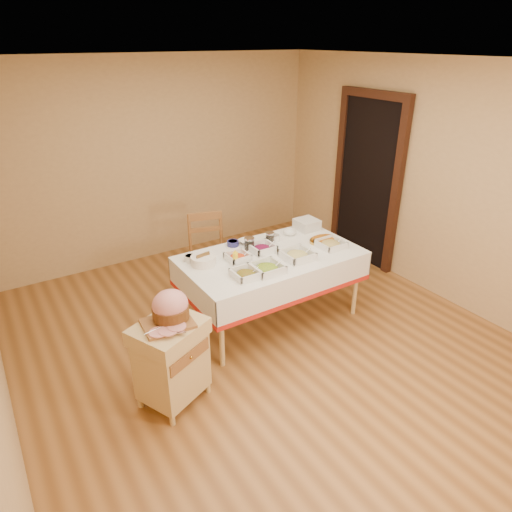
{
  "coord_description": "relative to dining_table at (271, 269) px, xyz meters",
  "views": [
    {
      "loc": [
        -2.08,
        -3.15,
        2.76
      ],
      "look_at": [
        0.05,
        0.2,
        0.85
      ],
      "focal_mm": 32.0,
      "sensor_mm": 36.0,
      "label": 1
    }
  ],
  "objects": [
    {
      "name": "serving_dish_d",
      "position": [
        0.64,
        -0.18,
        0.19
      ],
      "size": [
        0.26,
        0.26,
        0.1
      ],
      "color": "white",
      "rests_on": "dining_table"
    },
    {
      "name": "butcher_cart",
      "position": [
        -1.37,
        -0.6,
        -0.17
      ],
      "size": [
        0.66,
        0.62,
        0.75
      ],
      "color": "#DABA78",
      "rests_on": "ground"
    },
    {
      "name": "mustard_bottle",
      "position": [
        -0.42,
        0.0,
        0.23
      ],
      "size": [
        0.05,
        0.05,
        0.16
      ],
      "color": "yellow",
      "rests_on": "dining_table"
    },
    {
      "name": "serving_dish_f",
      "position": [
        -0.03,
        0.12,
        0.2
      ],
      "size": [
        0.25,
        0.24,
        0.12
      ],
      "color": "white",
      "rests_on": "dining_table"
    },
    {
      "name": "dining_table",
      "position": [
        0.0,
        0.0,
        0.0
      ],
      "size": [
        1.82,
        1.02,
        0.76
      ],
      "color": "#DABA78",
      "rests_on": "ground"
    },
    {
      "name": "brass_platter",
      "position": [
        0.66,
        -0.03,
        0.18
      ],
      "size": [
        0.33,
        0.23,
        0.04
      ],
      "color": "#B48B32",
      "rests_on": "dining_table"
    },
    {
      "name": "small_bowl_mid",
      "position": [
        -0.22,
        0.4,
        0.19
      ],
      "size": [
        0.13,
        0.13,
        0.05
      ],
      "color": "navy",
      "rests_on": "dining_table"
    },
    {
      "name": "serving_dish_c",
      "position": [
        0.17,
        -0.21,
        0.2
      ],
      "size": [
        0.29,
        0.29,
        0.12
      ],
      "color": "white",
      "rests_on": "dining_table"
    },
    {
      "name": "small_bowl_right",
      "position": [
        0.24,
        0.28,
        0.2
      ],
      "size": [
        0.12,
        0.12,
        0.06
      ],
      "color": "white",
      "rests_on": "dining_table"
    },
    {
      "name": "bowl_small_imported",
      "position": [
        0.47,
        0.32,
        0.18
      ],
      "size": [
        0.18,
        0.18,
        0.05
      ],
      "primitive_type": "imported",
      "rotation": [
        0.0,
        0.0,
        -0.29
      ],
      "color": "white",
      "rests_on": "dining_table"
    },
    {
      "name": "doorway",
      "position": [
        1.9,
        0.6,
        0.51
      ],
      "size": [
        0.09,
        1.1,
        2.2
      ],
      "color": "black",
      "rests_on": "ground"
    },
    {
      "name": "preserve_jar_right",
      "position": [
        0.16,
        0.25,
        0.22
      ],
      "size": [
        0.1,
        0.1,
        0.12
      ],
      "color": "silver",
      "rests_on": "dining_table"
    },
    {
      "name": "dining_chair",
      "position": [
        -0.29,
        0.86,
        -0.11
      ],
      "size": [
        0.53,
        0.52,
        0.96
      ],
      "color": "#935D30",
      "rests_on": "ground"
    },
    {
      "name": "serving_dish_a",
      "position": [
        -0.47,
        -0.27,
        0.19
      ],
      "size": [
        0.24,
        0.24,
        0.1
      ],
      "color": "white",
      "rests_on": "dining_table"
    },
    {
      "name": "bowl_white_imported",
      "position": [
        -0.06,
        0.39,
        0.18
      ],
      "size": [
        0.18,
        0.18,
        0.04
      ],
      "primitive_type": "imported",
      "rotation": [
        0.0,
        0.0,
        0.14
      ],
      "color": "white",
      "rests_on": "dining_table"
    },
    {
      "name": "bread_basket",
      "position": [
        -0.68,
        0.17,
        0.21
      ],
      "size": [
        0.25,
        0.25,
        0.11
      ],
      "color": "white",
      "rests_on": "dining_table"
    },
    {
      "name": "room_shell",
      "position": [
        -0.3,
        -0.3,
        0.7
      ],
      "size": [
        5.0,
        5.0,
        5.0
      ],
      "color": "#99622F",
      "rests_on": "ground"
    },
    {
      "name": "plate_stack",
      "position": [
        0.73,
        0.35,
        0.22
      ],
      "size": [
        0.24,
        0.24,
        0.12
      ],
      "color": "white",
      "rests_on": "dining_table"
    },
    {
      "name": "small_bowl_left",
      "position": [
        -0.75,
        0.32,
        0.19
      ],
      "size": [
        0.12,
        0.12,
        0.06
      ],
      "color": "white",
      "rests_on": "dining_table"
    },
    {
      "name": "serving_dish_e",
      "position": [
        -0.35,
        0.08,
        0.19
      ],
      "size": [
        0.23,
        0.22,
        0.1
      ],
      "color": "white",
      "rests_on": "dining_table"
    },
    {
      "name": "serving_dish_b",
      "position": [
        -0.24,
        -0.29,
        0.2
      ],
      "size": [
        0.28,
        0.28,
        0.11
      ],
      "color": "white",
      "rests_on": "dining_table"
    },
    {
      "name": "preserve_jar_left",
      "position": [
        -0.12,
        0.22,
        0.22
      ],
      "size": [
        0.11,
        0.11,
        0.14
      ],
      "color": "silver",
      "rests_on": "dining_table"
    },
    {
      "name": "ham_on_board",
      "position": [
        -1.33,
        -0.56,
        0.27
      ],
      "size": [
        0.4,
        0.39,
        0.27
      ],
      "color": "#935D30",
      "rests_on": "butcher_cart"
    }
  ]
}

